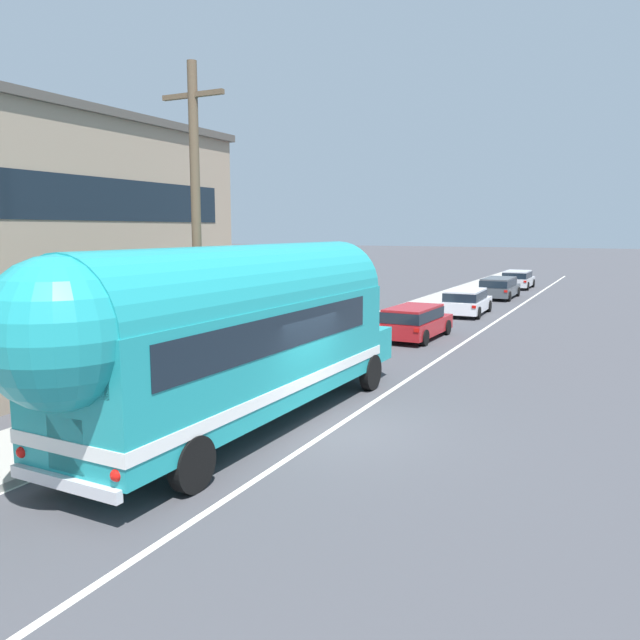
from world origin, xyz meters
TOP-DOWN VIEW (x-y plane):
  - ground_plane at (0.00, 0.00)m, footprint 300.00×300.00m
  - lane_markings at (-1.66, 12.00)m, footprint 3.72×80.00m
  - sidewalk_slab at (-4.89, 10.00)m, footprint 2.60×90.00m
  - utility_pole at (-4.04, 0.50)m, footprint 1.80×0.24m
  - painted_bus at (-1.81, -1.17)m, footprint 2.74×12.31m
  - car_lead at (-2.01, 12.01)m, footprint 1.98×4.41m
  - car_second at (-1.88, 20.22)m, footprint 2.08×4.60m
  - car_third at (-1.88, 29.06)m, footprint 2.00×4.80m
  - car_fourth at (-1.95, 36.73)m, footprint 2.00×4.24m

SIDE VIEW (x-z plane):
  - ground_plane at x=0.00m, z-range 0.00..0.00m
  - lane_markings at x=-1.66m, z-range 0.00..0.01m
  - sidewalk_slab at x=-4.89m, z-range 0.00..0.15m
  - car_second at x=-1.88m, z-range 0.10..1.47m
  - car_fourth at x=-1.95m, z-range 0.11..1.48m
  - car_lead at x=-2.01m, z-range 0.11..1.48m
  - car_third at x=-1.88m, z-range 0.11..1.48m
  - painted_bus at x=-1.81m, z-range 0.24..4.36m
  - utility_pole at x=-4.04m, z-range 0.17..8.67m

